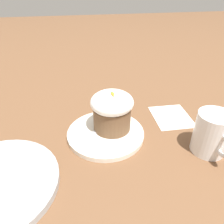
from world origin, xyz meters
TOP-DOWN VIEW (x-y plane):
  - ground_plane at (0.00, 0.00)m, footprint 4.00×4.00m
  - dessert_plate at (0.00, 0.00)m, footprint 0.20×0.20m
  - carrot_cake at (-0.01, 0.02)m, footprint 0.11×0.11m
  - spoon at (-0.00, -0.01)m, footprint 0.05×0.13m
  - coffee_cup at (0.10, 0.24)m, footprint 0.11×0.08m
  - paper_napkin at (-0.05, 0.21)m, footprint 0.13×0.11m

SIDE VIEW (x-z plane):
  - ground_plane at x=0.00m, z-range 0.00..0.00m
  - paper_napkin at x=-0.05m, z-range 0.00..0.00m
  - dessert_plate at x=0.00m, z-range 0.00..0.01m
  - spoon at x=0.00m, z-range 0.01..0.02m
  - coffee_cup at x=0.10m, z-range 0.00..0.10m
  - carrot_cake at x=-0.01m, z-range 0.01..0.13m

